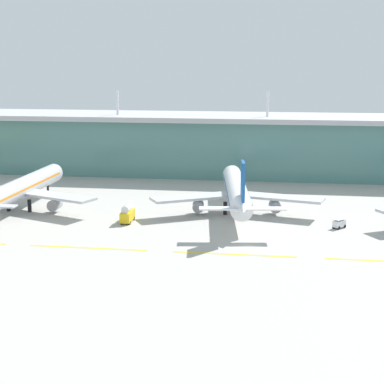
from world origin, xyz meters
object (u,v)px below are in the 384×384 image
object	(u,v)px
airliner_near_middle	(20,189)
airliner_center	(236,191)
baggage_cart	(339,223)
fuel_truck	(127,214)

from	to	relation	value
airliner_near_middle	airliner_center	size ratio (longest dim) A/B	1.00
airliner_center	baggage_cart	xyz separation A→B (m)	(27.79, -12.86, -5.18)
airliner_near_middle	fuel_truck	size ratio (longest dim) A/B	8.59
airliner_center	baggage_cart	bearing A→B (deg)	-24.83
airliner_near_middle	baggage_cart	size ratio (longest dim) A/B	15.81
airliner_center	baggage_cart	world-z (taller)	airliner_center
baggage_cart	fuel_truck	distance (m)	55.80
airliner_near_middle	baggage_cart	bearing A→B (deg)	-4.42
airliner_center	fuel_truck	size ratio (longest dim) A/B	8.59
fuel_truck	airliner_near_middle	bearing A→B (deg)	164.90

